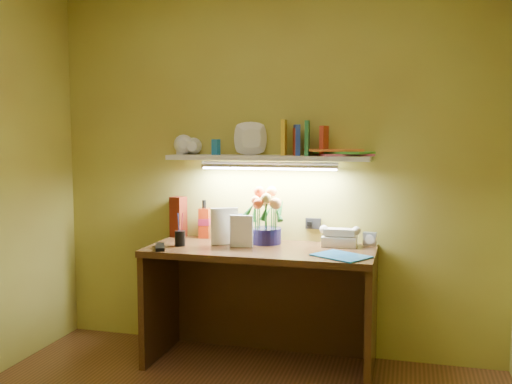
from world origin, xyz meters
TOP-DOWN VIEW (x-y plane):
  - desk at (0.00, 1.20)m, footprint 1.40×0.60m
  - flower_bouquet at (-0.00, 1.35)m, footprint 0.22×0.22m
  - telephone at (0.47, 1.38)m, footprint 0.21×0.16m
  - desk_clock at (0.65, 1.45)m, footprint 0.09×0.05m
  - whisky_bottle at (-0.46, 1.44)m, footprint 0.08×0.08m
  - whisky_box at (-0.65, 1.44)m, footprint 0.11×0.11m
  - pen_cup at (-0.50, 1.13)m, footprint 0.08×0.08m
  - art_card at (-0.26, 1.40)m, footprint 0.18×0.05m
  - tv_remote at (-0.59, 1.01)m, footprint 0.13×0.20m
  - blue_folder at (0.51, 1.06)m, footprint 0.37×0.34m
  - desk_book_a at (-0.32, 1.19)m, footprint 0.17×0.10m
  - desk_book_b at (-0.19, 1.18)m, footprint 0.15×0.02m
  - wall_shelf at (-0.01, 1.39)m, footprint 1.33×0.36m

SIDE VIEW (x-z plane):
  - desk at x=0.00m, z-range 0.00..0.75m
  - blue_folder at x=0.51m, z-range 0.75..0.76m
  - tv_remote at x=-0.59m, z-range 0.75..0.77m
  - desk_clock at x=0.65m, z-range 0.75..0.83m
  - telephone at x=0.47m, z-range 0.75..0.88m
  - pen_cup at x=-0.50m, z-range 0.75..0.91m
  - art_card at x=-0.26m, z-range 0.75..0.93m
  - desk_book_b at x=-0.19m, z-range 0.75..0.95m
  - desk_book_a at x=-0.32m, z-range 0.75..0.99m
  - whisky_bottle at x=-0.46m, z-range 0.75..1.01m
  - whisky_box at x=-0.65m, z-range 0.75..1.02m
  - flower_bouquet at x=0.00m, z-range 0.75..1.10m
  - wall_shelf at x=-0.01m, z-range 1.21..1.47m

